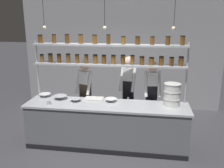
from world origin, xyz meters
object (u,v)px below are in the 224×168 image
serving_cup_front (49,102)px  chef_center (128,88)px  chef_left (85,92)px  prep_bowl_near_right (60,97)px  container_stack (172,95)px  spice_shelf_unit (109,57)px  chef_right (152,94)px  prep_bowl_near_left (75,100)px  prep_bowl_center_front (45,95)px  prep_bowl_center_back (111,100)px  cutting_board (94,99)px

serving_cup_front → chef_center: bearing=33.1°
chef_left → prep_bowl_near_right: 0.62m
chef_left → prep_bowl_near_right: size_ratio=5.88×
serving_cup_front → container_stack: bearing=6.8°
spice_shelf_unit → container_stack: 1.47m
container_stack → chef_center: bearing=142.9°
spice_shelf_unit → prep_bowl_near_right: bearing=-171.5°
chef_right → prep_bowl_near_left: chef_right is taller
prep_bowl_near_right → chef_left: bearing=44.9°
chef_left → prep_bowl_center_front: size_ratio=6.60×
prep_bowl_center_front → prep_bowl_center_back: prep_bowl_center_front is taller
chef_right → serving_cup_front: bearing=-169.3°
chef_right → prep_bowl_near_left: 1.66m
prep_bowl_center_back → prep_bowl_center_front: bearing=175.9°
chef_center → prep_bowl_near_left: size_ratio=7.71×
container_stack → prep_bowl_near_right: bearing=178.5°
prep_bowl_center_back → prep_bowl_near_right: (-1.10, 0.00, 0.01)m
chef_center → prep_bowl_near_right: (-1.41, -0.64, -0.08)m
prep_bowl_center_front → prep_bowl_near_right: (0.39, -0.10, 0.00)m
cutting_board → prep_bowl_near_right: bearing=-172.1°
chef_right → serving_cup_front: (-2.05, -0.78, -0.03)m
prep_bowl_near_left → chef_center: bearing=35.0°
prep_bowl_center_front → cutting_board: bearing=-0.3°
chef_right → prep_bowl_near_right: 1.98m
spice_shelf_unit → chef_left: spice_shelf_unit is taller
container_stack → serving_cup_front: bearing=-173.2°
container_stack → prep_bowl_center_front: 2.73m
chef_left → serving_cup_front: size_ratio=19.24×
prep_bowl_center_back → prep_bowl_near_right: 1.10m
chef_center → chef_right: chef_center is taller
chef_left → chef_right: bearing=15.3°
chef_right → prep_bowl_near_left: bearing=-171.8°
cutting_board → prep_bowl_near_right: 0.73m
cutting_board → prep_bowl_center_back: 0.39m
container_stack → prep_bowl_near_right: size_ratio=1.59×
chef_right → container_stack: (0.39, -0.49, 0.15)m
spice_shelf_unit → container_stack: (1.28, -0.22, -0.69)m
prep_bowl_center_front → prep_bowl_center_back: size_ratio=1.03×
spice_shelf_unit → cutting_board: spice_shelf_unit is taller
spice_shelf_unit → prep_bowl_center_back: size_ratio=12.90×
chef_center → prep_bowl_near_right: bearing=-142.8°
prep_bowl_near_left → serving_cup_front: size_ratio=2.63×
prep_bowl_near_right → prep_bowl_center_back: bearing=-0.1°
chef_left → chef_right: chef_right is taller
spice_shelf_unit → prep_bowl_center_front: bearing=-177.9°
chef_left → prep_bowl_near_left: bearing=-82.3°
prep_bowl_near_left → prep_bowl_near_right: prep_bowl_near_right is taller
prep_bowl_center_back → serving_cup_front: serving_cup_front is taller
prep_bowl_near_right → serving_cup_front: (-0.11, -0.35, 0.01)m
spice_shelf_unit → serving_cup_front: (-1.16, -0.51, -0.87)m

